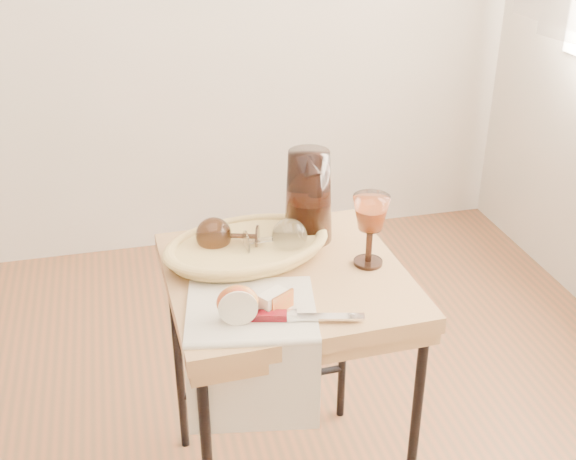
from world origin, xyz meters
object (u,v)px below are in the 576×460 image
object	(u,v)px
goblet_lying_b	(271,239)
goblet_lying_a	(232,236)
tea_towel	(251,309)
pitcher	(308,196)
apple_half	(237,303)
bread_basket	(247,249)
wine_goblet	(370,230)
table_knife	(296,315)
side_table	(286,389)

from	to	relation	value
goblet_lying_b	goblet_lying_a	bearing A→B (deg)	153.78
tea_towel	pitcher	distance (m)	0.37
tea_towel	goblet_lying_a	xyz separation A→B (m)	(0.00, 0.24, 0.05)
goblet_lying_b	apple_half	bearing A→B (deg)	-120.09
bread_basket	pitcher	xyz separation A→B (m)	(0.17, 0.06, 0.09)
wine_goblet	table_knife	size ratio (longest dim) A/B	0.69
side_table	table_knife	bearing A→B (deg)	-97.65
tea_towel	apple_half	xyz separation A→B (m)	(-0.03, -0.03, 0.04)
pitcher	apple_half	size ratio (longest dim) A/B	3.14
goblet_lying_b	pitcher	bearing A→B (deg)	33.86
pitcher	wine_goblet	distance (m)	0.19
tea_towel	table_knife	distance (m)	0.10
side_table	goblet_lying_a	xyz separation A→B (m)	(-0.11, 0.10, 0.40)
apple_half	goblet_lying_b	bearing A→B (deg)	69.51
tea_towel	bread_basket	bearing A→B (deg)	90.86
goblet_lying_a	tea_towel	bearing A→B (deg)	107.03
tea_towel	apple_half	bearing A→B (deg)	-126.32
goblet_lying_b	table_knife	size ratio (longest dim) A/B	0.55
goblet_lying_a	goblet_lying_b	distance (m)	0.09
wine_goblet	pitcher	bearing A→B (deg)	123.08
tea_towel	wine_goblet	world-z (taller)	wine_goblet
goblet_lying_a	side_table	bearing A→B (deg)	153.36
goblet_lying_a	goblet_lying_b	bearing A→B (deg)	174.29
wine_goblet	table_knife	world-z (taller)	wine_goblet
apple_half	tea_towel	bearing A→B (deg)	50.80
side_table	wine_goblet	bearing A→B (deg)	-2.62
apple_half	goblet_lying_a	bearing A→B (deg)	89.22
pitcher	table_knife	xyz separation A→B (m)	(-0.12, -0.35, -0.10)
tea_towel	table_knife	size ratio (longest dim) A/B	1.07
tea_towel	pitcher	xyz separation A→B (m)	(0.20, 0.29, 0.11)
goblet_lying_a	wine_goblet	xyz separation A→B (m)	(0.30, -0.11, 0.03)
pitcher	side_table	bearing A→B (deg)	-133.60
side_table	apple_half	size ratio (longest dim) A/B	7.99
goblet_lying_a	apple_half	world-z (taller)	goblet_lying_a
goblet_lying_b	pitcher	xyz separation A→B (m)	(0.11, 0.08, 0.06)
tea_towel	wine_goblet	bearing A→B (deg)	32.68
table_knife	apple_half	bearing A→B (deg)	179.72
tea_towel	goblet_lying_b	bearing A→B (deg)	76.25
goblet_lying_a	wine_goblet	bearing A→B (deg)	177.45
goblet_lying_a	pitcher	world-z (taller)	pitcher
apple_half	side_table	bearing A→B (deg)	56.94
side_table	apple_half	distance (m)	0.45
goblet_lying_b	apple_half	distance (m)	0.27
side_table	goblet_lying_a	bearing A→B (deg)	135.45
goblet_lying_b	side_table	bearing A→B (deg)	-75.91
side_table	goblet_lying_b	size ratio (longest dim) A/B	4.95
wine_goblet	goblet_lying_b	bearing A→B (deg)	160.83
table_knife	side_table	bearing A→B (deg)	95.97
bread_basket	apple_half	world-z (taller)	apple_half
wine_goblet	table_knife	distance (m)	0.30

